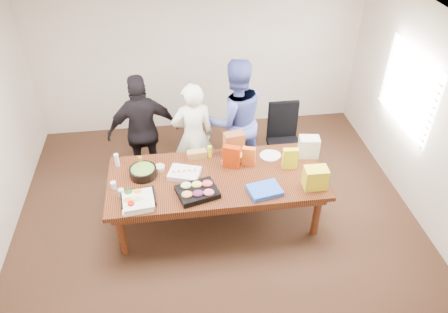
{
  "coord_description": "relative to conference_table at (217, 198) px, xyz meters",
  "views": [
    {
      "loc": [
        -0.49,
        -4.32,
        4.33
      ],
      "look_at": [
        0.11,
        0.1,
        0.99
      ],
      "focal_mm": 34.88,
      "sensor_mm": 36.0,
      "label": 1
    }
  ],
  "objects": [
    {
      "name": "plate_b",
      "position": [
        0.82,
        0.35,
        0.38
      ],
      "size": [
        0.28,
        0.28,
        0.01
      ],
      "primitive_type": "cylinder",
      "rotation": [
        0.0,
        0.0,
        0.24
      ],
      "color": "white",
      "rests_on": "conference_table"
    },
    {
      "name": "window_panel",
      "position": [
        2.72,
        0.6,
        1.12
      ],
      "size": [
        0.03,
        1.4,
        1.1
      ],
      "primitive_type": "cube",
      "color": "white",
      "rests_on": "wall_right"
    },
    {
      "name": "chip_bag_orange",
      "position": [
        0.45,
        0.2,
        0.51
      ],
      "size": [
        0.19,
        0.13,
        0.27
      ],
      "primitive_type": "cube",
      "rotation": [
        0.0,
        0.0,
        -0.34
      ],
      "color": "#D95F1A",
      "rests_on": "conference_table"
    },
    {
      "name": "person_right",
      "position": [
        0.4,
        1.02,
        0.57
      ],
      "size": [
        1.02,
        0.85,
        1.89
      ],
      "primitive_type": "imported",
      "rotation": [
        0.0,
        0.0,
        3.29
      ],
      "color": "#4552A0",
      "rests_on": "floor"
    },
    {
      "name": "kraft_bag",
      "position": [
        0.29,
        0.44,
        0.55
      ],
      "size": [
        0.29,
        0.2,
        0.35
      ],
      "primitive_type": "cube",
      "rotation": [
        0.0,
        0.0,
        0.16
      ],
      "color": "brown",
      "rests_on": "conference_table"
    },
    {
      "name": "veggie_tray",
      "position": [
        -0.99,
        -0.32,
        0.41
      ],
      "size": [
        0.44,
        0.36,
        0.06
      ],
      "primitive_type": "cube",
      "rotation": [
        0.0,
        0.0,
        0.11
      ],
      "color": "black",
      "rests_on": "conference_table"
    },
    {
      "name": "wall_right",
      "position": [
        2.75,
        0.0,
        0.98
      ],
      "size": [
        0.04,
        5.0,
        2.7
      ],
      "primitive_type": "cube",
      "color": "beige",
      "rests_on": "floor"
    },
    {
      "name": "pizza_box_upper",
      "position": [
        -0.99,
        -0.39,
        0.44
      ],
      "size": [
        0.4,
        0.4,
        0.04
      ],
      "primitive_type": "cube",
      "rotation": [
        0.0,
        0.0,
        0.11
      ],
      "color": "beige",
      "rests_on": "pizza_box_lower"
    },
    {
      "name": "chip_bag_yellow",
      "position": [
        0.98,
        0.06,
        0.52
      ],
      "size": [
        0.2,
        0.1,
        0.3
      ],
      "primitive_type": "cube",
      "rotation": [
        0.0,
        0.0,
        -0.1
      ],
      "color": "yellow",
      "rests_on": "conference_table"
    },
    {
      "name": "banana_bunch",
      "position": [
        0.39,
        0.31,
        0.41
      ],
      "size": [
        0.26,
        0.19,
        0.08
      ],
      "primitive_type": "cube",
      "rotation": [
        0.0,
        0.0,
        -0.28
      ],
      "color": "yellow",
      "rests_on": "conference_table"
    },
    {
      "name": "plate_a",
      "position": [
        0.78,
        0.34,
        0.38
      ],
      "size": [
        0.3,
        0.3,
        0.02
      ],
      "primitive_type": "cylinder",
      "rotation": [
        0.0,
        0.0,
        0.1
      ],
      "color": "white",
      "rests_on": "conference_table"
    },
    {
      "name": "grocery_bag_white",
      "position": [
        1.3,
        0.29,
        0.52
      ],
      "size": [
        0.29,
        0.23,
        0.29
      ],
      "primitive_type": "cube",
      "rotation": [
        0.0,
        0.0,
        -0.15
      ],
      "color": "silver",
      "rests_on": "conference_table"
    },
    {
      "name": "dip_bowl_a",
      "position": [
        0.17,
        0.24,
        0.41
      ],
      "size": [
        0.17,
        0.17,
        0.06
      ],
      "primitive_type": "cylinder",
      "rotation": [
        0.0,
        0.0,
        0.13
      ],
      "color": "beige",
      "rests_on": "conference_table"
    },
    {
      "name": "person_center",
      "position": [
        -0.23,
        0.85,
        0.46
      ],
      "size": [
        0.65,
        0.46,
        1.66
      ],
      "primitive_type": "imported",
      "rotation": [
        0.0,
        0.0,
        3.25
      ],
      "color": "silver",
      "rests_on": "floor"
    },
    {
      "name": "floor",
      "position": [
        0.0,
        0.0,
        -0.39
      ],
      "size": [
        5.5,
        5.0,
        0.02
      ],
      "primitive_type": "cube",
      "color": "#47301E",
      "rests_on": "ground"
    },
    {
      "name": "wall_back",
      "position": [
        0.0,
        2.5,
        0.98
      ],
      "size": [
        5.5,
        0.04,
        2.7
      ],
      "primitive_type": "cube",
      "color": "beige",
      "rests_on": "floor"
    },
    {
      "name": "clear_cup_b",
      "position": [
        -1.3,
        -0.06,
        0.42
      ],
      "size": [
        0.08,
        0.08,
        0.1
      ],
      "primitive_type": "cylinder",
      "rotation": [
        0.0,
        0.0,
        -0.18
      ],
      "color": "silver",
      "rests_on": "conference_table"
    },
    {
      "name": "chip_bag_red",
      "position": [
        0.22,
        0.18,
        0.54
      ],
      "size": [
        0.24,
        0.17,
        0.33
      ],
      "primitive_type": "cube",
      "rotation": [
        0.0,
        0.0,
        -0.4
      ],
      "color": "#AA2B04",
      "rests_on": "conference_table"
    },
    {
      "name": "person_left",
      "position": [
        -0.94,
        1.01,
        0.5
      ],
      "size": [
        1.08,
        0.58,
        1.75
      ],
      "primitive_type": "imported",
      "rotation": [
        0.0,
        0.0,
        3.3
      ],
      "color": "black",
      "rests_on": "floor"
    },
    {
      "name": "sheet_cake",
      "position": [
        -0.41,
        0.08,
        0.41
      ],
      "size": [
        0.46,
        0.4,
        0.07
      ],
      "primitive_type": "cube",
      "rotation": [
        0.0,
        0.0,
        -0.33
      ],
      "color": "silver",
      "rests_on": "conference_table"
    },
    {
      "name": "clear_cup_a",
      "position": [
        -1.2,
        -0.21,
        0.43
      ],
      "size": [
        0.08,
        0.08,
        0.1
      ],
      "primitive_type": "cylinder",
      "rotation": [
        0.0,
        0.0,
        0.14
      ],
      "color": "silver",
      "rests_on": "conference_table"
    },
    {
      "name": "dressing_bottle",
      "position": [
        -0.97,
        0.31,
        0.46
      ],
      "size": [
        0.06,
        0.06,
        0.18
      ],
      "primitive_type": "cylinder",
      "rotation": [
        0.0,
        0.0,
        -0.12
      ],
      "color": "brown",
      "rests_on": "conference_table"
    },
    {
      "name": "ranch_bottle",
      "position": [
        -1.28,
        0.41,
        0.47
      ],
      "size": [
        0.07,
        0.07,
        0.19
      ],
      "primitive_type": "cylinder",
      "rotation": [
        0.0,
        0.0,
        0.06
      ],
      "color": "silver",
      "rests_on": "conference_table"
    },
    {
      "name": "mayo_jar",
      "position": [
        0.25,
        0.47,
        0.45
      ],
      "size": [
        0.11,
        0.11,
        0.15
      ],
      "primitive_type": "cylinder",
      "rotation": [
        0.0,
        0.0,
        -0.21
      ],
      "color": "white",
      "rests_on": "conference_table"
    },
    {
      "name": "bread_loaf",
      "position": [
        -0.22,
        0.45,
        0.43
      ],
      "size": [
        0.27,
        0.14,
        0.11
      ],
      "primitive_type": "cube",
      "rotation": [
        0.0,
        0.0,
        0.08
      ],
      "color": "#A08041",
      "rests_on": "conference_table"
    },
    {
      "name": "pizza_box_lower",
      "position": [
        -1.0,
        -0.39,
        0.4
      ],
      "size": [
        0.4,
        0.4,
        0.04
      ],
      "primitive_type": "cube",
      "rotation": [
        0.0,
        0.0,
        0.11
      ],
      "color": "white",
      "rests_on": "conference_table"
    },
    {
      "name": "salad_bowl",
      "position": [
        -0.94,
        0.15,
        0.43
      ],
      "size": [
        0.43,
        0.43,
        0.11
      ],
      "primitive_type": "cylinder",
      "rotation": [
        0.0,
        0.0,
        -0.26
      ],
      "color": "black",
      "rests_on": "conference_table"
    },
    {
      "name": "office_chair",
      "position": [
        1.15,
        0.9,
        0.17
      ],
      "size": [
        0.56,
        0.56,
        1.09
      ],
      "primitive_type": "cube",
      "rotation": [
        0.0,
        0.0,
        -0.01
      ],
      "color": "black",
      "rests_on": "floor"
    },
    {
      "name": "chip_bag_blue",
      "position": [
        0.55,
        -0.38,
        0.4
      ],
      "size": [
        0.44,
        0.37,
        0.06
      ],
      "primitive_type": "cube",
      "rotation": [
        0.0,
        0.0,
        0.2
      ],
      "color": "blue",
      "rests_on": "conference_table"
    },
    {
      "name": "conference_table",
      "position": [
        0.0,
        0.0,
        0.0
      ],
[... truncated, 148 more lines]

